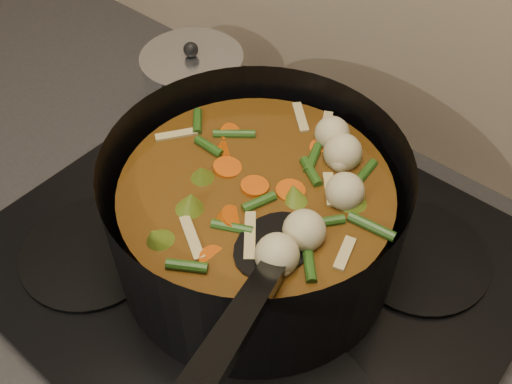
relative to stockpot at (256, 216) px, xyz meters
The scene contains 3 objects.
stovetop 0.09m from the stockpot, behind, with size 0.62×0.54×0.03m.
stockpot is the anchor object (origin of this frame).
saucepan 0.30m from the stockpot, 148.45° to the left, with size 0.15×0.15×0.13m.
Camera 1 is at (0.28, 1.60, 1.52)m, focal length 40.00 mm.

